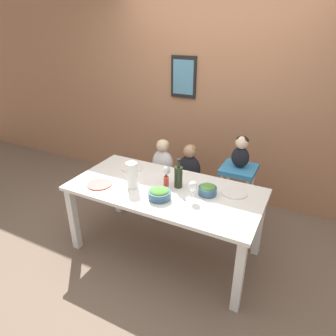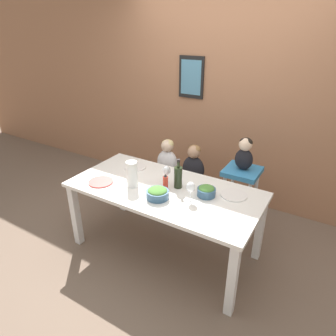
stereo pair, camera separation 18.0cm
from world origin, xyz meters
name	(u,v)px [view 1 (the left image)]	position (x,y,z in m)	size (l,w,h in m)	color
ground_plane	(165,249)	(0.00, 0.00, 0.00)	(14.00, 14.00, 0.00)	#705B4C
wall_back	(217,94)	(0.00, 1.38, 1.35)	(10.00, 0.09, 2.70)	#9E6B4C
dining_table	(165,196)	(0.00, 0.00, 0.64)	(1.80, 0.87, 0.73)	white
chair_far_left	(163,180)	(-0.41, 0.73, 0.38)	(0.42, 0.43, 0.44)	silver
chair_far_center	(189,186)	(-0.06, 0.73, 0.38)	(0.42, 0.43, 0.44)	silver
chair_right_highchair	(238,180)	(0.51, 0.73, 0.59)	(0.36, 0.37, 0.75)	silver
person_child_left	(163,158)	(-0.41, 0.73, 0.66)	(0.27, 0.17, 0.45)	silver
person_child_center	(190,164)	(-0.06, 0.73, 0.66)	(0.27, 0.17, 0.45)	black
person_baby_right	(241,151)	(0.51, 0.73, 0.93)	(0.19, 0.14, 0.34)	black
wine_bottle	(178,176)	(0.10, 0.08, 0.84)	(0.08, 0.08, 0.29)	#232D19
paper_towel_roll	(132,175)	(-0.28, -0.12, 0.85)	(0.11, 0.11, 0.25)	white
wine_glass_near	(193,187)	(0.31, -0.07, 0.86)	(0.08, 0.08, 0.18)	white
wine_glass_far	(166,171)	(-0.04, 0.10, 0.86)	(0.08, 0.08, 0.18)	white
salad_bowl_large	(159,193)	(0.04, -0.18, 0.78)	(0.20, 0.20, 0.10)	#335675
salad_bowl_small	(208,189)	(0.39, 0.07, 0.78)	(0.17, 0.17, 0.10)	#335675
dinner_plate_front_left	(100,184)	(-0.58, -0.23, 0.73)	(0.24, 0.24, 0.01)	#D14C47
dinner_plate_back_left	(132,168)	(-0.50, 0.22, 0.73)	(0.24, 0.24, 0.01)	silver
dinner_plate_back_right	(234,192)	(0.60, 0.20, 0.73)	(0.24, 0.24, 0.01)	silver
condiment_bottle_hot_sauce	(166,182)	(0.02, -0.02, 0.80)	(0.05, 0.05, 0.16)	red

